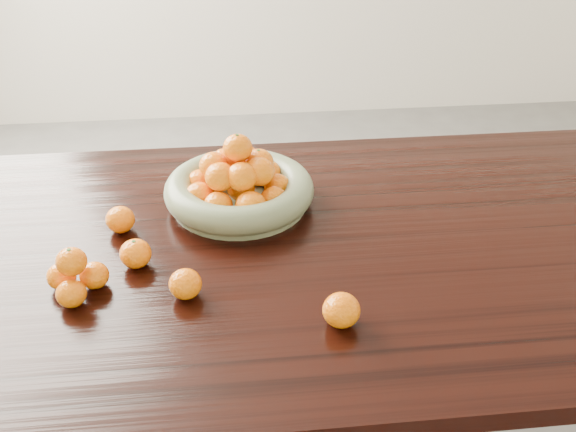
{
  "coord_description": "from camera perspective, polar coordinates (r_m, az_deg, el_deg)",
  "views": [
    {
      "loc": [
        -0.15,
        -1.14,
        1.53
      ],
      "look_at": [
        -0.03,
        -0.02,
        0.83
      ],
      "focal_mm": 40.0,
      "sensor_mm": 36.0,
      "label": 1
    }
  ],
  "objects": [
    {
      "name": "loose_orange_3",
      "position": [
        1.45,
        -14.69,
        -0.31
      ],
      "size": [
        0.06,
        0.06,
        0.06
      ],
      "primitive_type": "ellipsoid",
      "color": "orange",
      "rests_on": "dining_table"
    },
    {
      "name": "loose_orange_0",
      "position": [
        1.33,
        -13.4,
        -3.27
      ],
      "size": [
        0.06,
        0.06,
        0.06
      ],
      "primitive_type": "ellipsoid",
      "color": "orange",
      "rests_on": "dining_table"
    },
    {
      "name": "loose_orange_1",
      "position": [
        1.23,
        -9.12,
        -5.99
      ],
      "size": [
        0.06,
        0.06,
        0.06
      ],
      "primitive_type": "ellipsoid",
      "color": "orange",
      "rests_on": "dining_table"
    },
    {
      "name": "orange_pyramid",
      "position": [
        1.29,
        -18.44,
        -5.12
      ],
      "size": [
        0.12,
        0.11,
        0.1
      ],
      "rotation": [
        0.0,
        0.0,
        -0.06
      ],
      "color": "orange",
      "rests_on": "dining_table"
    },
    {
      "name": "loose_orange_2",
      "position": [
        1.16,
        4.76,
        -8.34
      ],
      "size": [
        0.07,
        0.07,
        0.06
      ],
      "primitive_type": "ellipsoid",
      "color": "orange",
      "rests_on": "dining_table"
    },
    {
      "name": "dining_table",
      "position": [
        1.44,
        1.14,
        -5.26
      ],
      "size": [
        2.0,
        1.0,
        0.75
      ],
      "color": "black",
      "rests_on": "ground"
    },
    {
      "name": "fruit_bowl",
      "position": [
        1.5,
        -4.37,
        2.63
      ],
      "size": [
        0.35,
        0.35,
        0.18
      ],
      "rotation": [
        0.0,
        0.0,
        -0.18
      ],
      "color": "#6C7555",
      "rests_on": "dining_table"
    }
  ]
}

